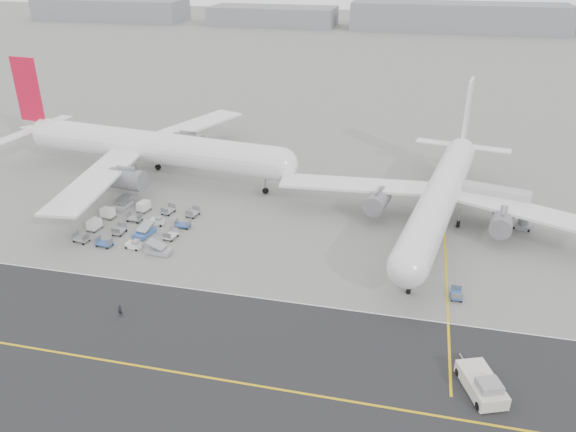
% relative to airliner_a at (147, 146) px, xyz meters
% --- Properties ---
extents(ground, '(700.00, 700.00, 0.00)m').
position_rel_airliner_a_xyz_m(ground, '(27.24, -34.17, -6.27)').
color(ground, gray).
rests_on(ground, ground).
extents(taxiway, '(220.00, 59.00, 0.03)m').
position_rel_airliner_a_xyz_m(taxiway, '(32.26, -52.15, -6.26)').
color(taxiway, '#27282A').
rests_on(taxiway, ground).
extents(horizon_buildings, '(520.00, 28.00, 28.00)m').
position_rel_airliner_a_xyz_m(horizon_buildings, '(57.24, 225.83, -6.27)').
color(horizon_buildings, gray).
rests_on(horizon_buildings, ground).
extents(airliner_a, '(62.98, 61.95, 21.77)m').
position_rel_airliner_a_xyz_m(airliner_a, '(0.00, 0.00, 0.00)').
color(airliner_a, white).
rests_on(airliner_a, ground).
extents(airliner_b, '(54.31, 55.37, 19.25)m').
position_rel_airliner_a_xyz_m(airliner_b, '(56.13, -8.89, -0.72)').
color(airliner_b, white).
rests_on(airliner_b, ground).
extents(pushback_tug, '(5.23, 8.53, 2.44)m').
position_rel_airliner_a_xyz_m(pushback_tug, '(60.28, -47.70, -5.26)').
color(pushback_tug, beige).
rests_on(pushback_tug, ground).
extents(jet_bridge, '(16.97, 6.94, 6.34)m').
position_rel_airliner_a_xyz_m(jet_bridge, '(62.76, -5.32, -1.85)').
color(jet_bridge, gray).
rests_on(jet_bridge, ground).
extents(gse_cluster, '(23.07, 22.40, 1.89)m').
position_rel_airliner_a_xyz_m(gse_cluster, '(8.35, -21.55, -6.27)').
color(gse_cluster, gray).
rests_on(gse_cluster, ground).
extents(stray_dolly, '(1.46, 2.33, 1.41)m').
position_rel_airliner_a_xyz_m(stray_dolly, '(58.36, -30.49, -6.27)').
color(stray_dolly, silver).
rests_on(stray_dolly, ground).
extents(ground_crew_a, '(0.60, 0.40, 1.64)m').
position_rel_airliner_a_xyz_m(ground_crew_a, '(17.13, -44.11, -5.45)').
color(ground_crew_a, black).
rests_on(ground_crew_a, ground).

